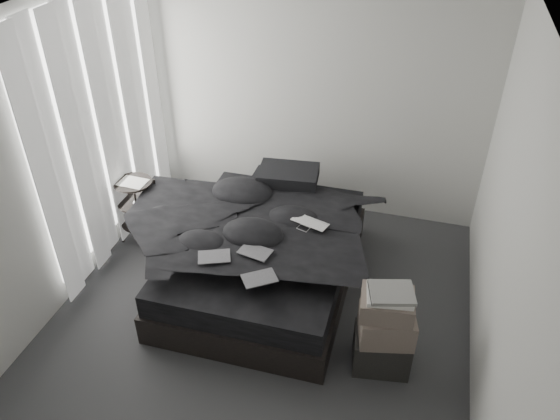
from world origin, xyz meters
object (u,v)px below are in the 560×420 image
(laptop, at_px, (307,219))
(bed, at_px, (264,269))
(box_lower, at_px, (381,350))
(side_stand, at_px, (138,211))

(laptop, bearing_deg, bed, -154.50)
(bed, bearing_deg, box_lower, -30.94)
(side_stand, xyz_separation_m, box_lower, (2.65, -0.98, -0.19))
(bed, distance_m, side_stand, 1.49)
(bed, height_order, laptop, laptop)
(laptop, xyz_separation_m, side_stand, (-1.83, 0.22, -0.42))
(laptop, height_order, box_lower, laptop)
(side_stand, height_order, box_lower, side_stand)
(bed, relative_size, laptop, 6.24)
(bed, distance_m, laptop, 0.74)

